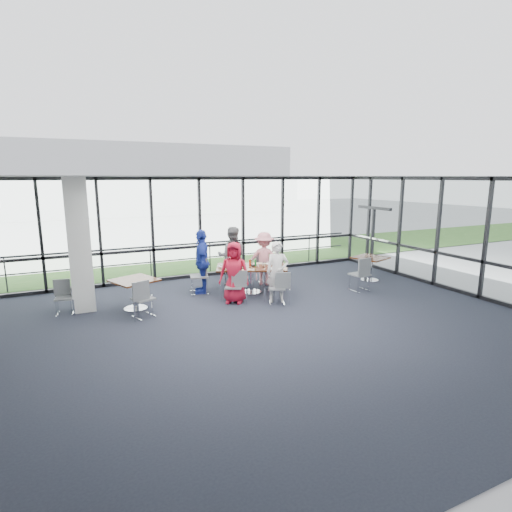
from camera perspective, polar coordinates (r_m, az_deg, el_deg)
name	(u,v)px	position (r m, az deg, el deg)	size (l,w,h in m)	color
floor	(272,328)	(8.75, 2.28, -10.24)	(12.00, 10.00, 0.02)	#202330
ceiling	(273,177)	(8.15, 2.46, 11.28)	(12.00, 10.00, 0.04)	silver
wall_front	(512,345)	(4.66, 32.71, -10.60)	(12.00, 0.10, 3.20)	silver
curtain_wall_back	(200,228)	(12.88, -8.01, 4.03)	(12.00, 0.10, 3.20)	white
curtain_wall_right	(469,237)	(12.26, 28.10, 2.44)	(0.10, 10.00, 3.20)	white
exit_door	(373,238)	(14.85, 16.32, 2.49)	(0.12, 1.60, 2.10)	black
structural_column	(79,245)	(10.34, -23.93, 1.40)	(0.50, 0.50, 3.20)	white
apron	(167,252)	(17.91, -12.65, 0.63)	(80.00, 70.00, 0.02)	gray
grass_strip	(178,259)	(16.00, -11.07, -0.45)	(80.00, 5.00, 0.01)	#1E5019
hangar_main	(155,179)	(39.98, -14.28, 10.62)	(24.00, 10.00, 6.00)	#B8BABF
guard_rail	(196,258)	(13.63, -8.64, -0.29)	(0.06, 0.06, 12.00)	#2D2D33
main_table	(251,271)	(11.11, -0.66, -2.13)	(2.17, 1.72, 0.75)	#34160A
side_table_left	(134,284)	(10.15, -16.99, -3.79)	(1.24, 1.24, 0.75)	#34160A
side_table_right	(370,260)	(12.89, 16.02, -0.62)	(1.16, 1.16, 0.75)	#34160A
diner_near_left	(234,273)	(10.21, -3.12, -2.38)	(0.77, 0.50, 1.58)	#B8132C
diner_near_right	(277,272)	(10.26, 3.07, -2.32)	(0.58, 0.42, 1.58)	white
diner_far_left	(232,256)	(11.81, -3.45, -0.05)	(0.86, 0.53, 1.77)	slate
diner_far_right	(264,259)	(11.92, 1.17, -0.37)	(1.03, 0.53, 1.59)	pink
diner_end	(202,262)	(11.14, -7.73, -0.79)	(1.05, 0.57, 1.78)	#2035A4
chair_main_nl	(234,287)	(10.27, -3.21, -4.41)	(0.42, 0.42, 0.86)	slate
chair_main_nr	(277,288)	(10.20, 3.02, -4.59)	(0.40, 0.40, 0.83)	slate
chair_main_fl	(236,268)	(12.05, -2.81, -1.76)	(0.47, 0.47, 0.97)	slate
chair_main_fr	(266,269)	(12.10, 1.51, -1.93)	(0.43, 0.43, 0.88)	slate
chair_main_end	(199,276)	(11.18, -8.13, -2.87)	(0.48, 0.48, 0.98)	slate
chair_spare_la	(143,299)	(9.58, -15.81, -5.90)	(0.43, 0.43, 0.88)	slate
chair_spare_lb	(64,298)	(10.45, -25.73, -5.42)	(0.39, 0.39, 0.79)	slate
chair_spare_r	(359,274)	(11.68, 14.57, -2.56)	(0.47, 0.47, 0.96)	slate
plate_nl	(231,269)	(10.77, -3.55, -1.86)	(0.28, 0.28, 0.01)	white
plate_nr	(274,269)	(10.79, 2.56, -1.82)	(0.27, 0.27, 0.01)	white
plate_fl	(236,263)	(11.46, -2.88, -1.05)	(0.28, 0.28, 0.01)	white
plate_fr	(270,264)	(11.41, 1.96, -1.09)	(0.25, 0.25, 0.01)	white
plate_end	(222,266)	(11.10, -4.86, -1.48)	(0.24, 0.24, 0.01)	white
tumbler_a	(242,266)	(10.79, -2.04, -1.49)	(0.07, 0.07, 0.13)	white
tumbler_b	(264,265)	(10.94, 1.11, -1.27)	(0.07, 0.07, 0.15)	white
tumbler_c	(251,262)	(11.30, -0.68, -0.89)	(0.07, 0.07, 0.14)	white
tumbler_d	(228,265)	(10.95, -4.05, -1.27)	(0.08, 0.08, 0.15)	white
menu_a	(246,270)	(10.68, -1.38, -1.98)	(0.30, 0.21, 0.00)	silver
menu_b	(281,268)	(10.90, 3.62, -1.72)	(0.32, 0.22, 0.00)	silver
menu_c	(258,263)	(11.46, 0.26, -1.06)	(0.33, 0.23, 0.00)	silver
condiment_caddy	(254,266)	(11.10, -0.36, -1.37)	(0.10, 0.07, 0.04)	black
ketchup_bottle	(250,263)	(11.15, -0.87, -0.95)	(0.06, 0.06, 0.18)	#B6250C
green_bottle	(255,263)	(11.09, -0.08, -0.96)	(0.05, 0.05, 0.20)	#187128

